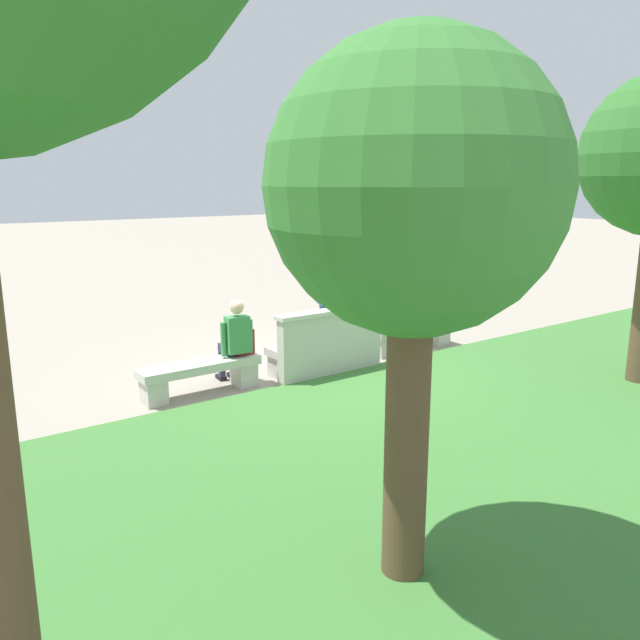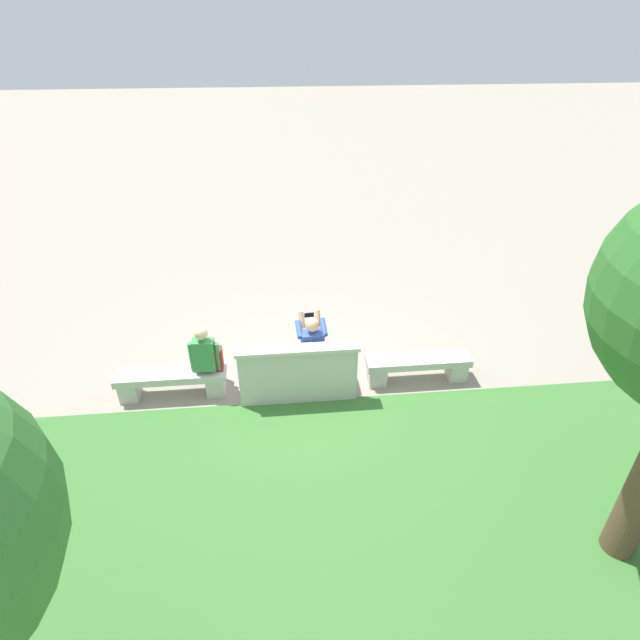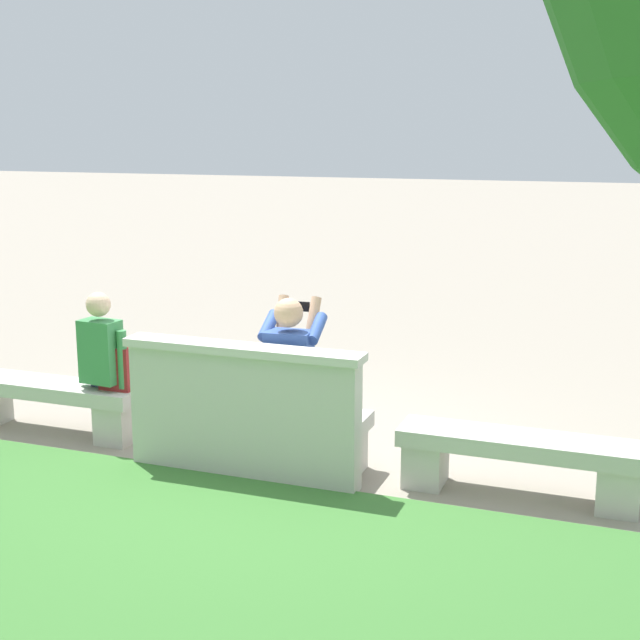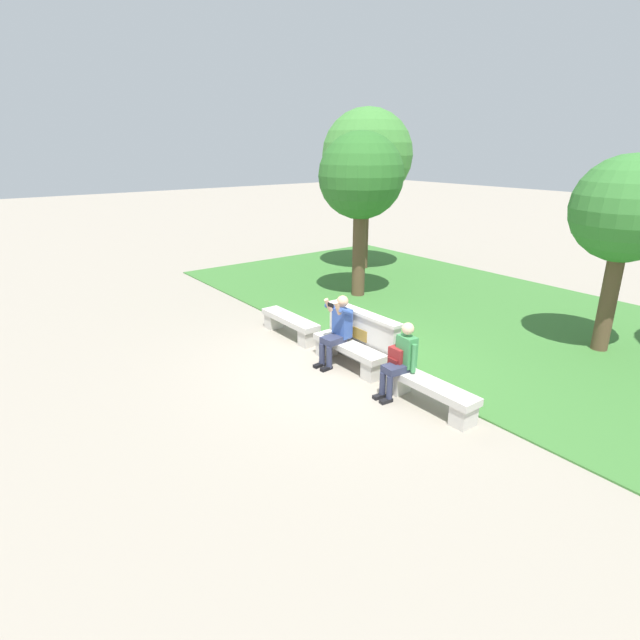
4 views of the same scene
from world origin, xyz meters
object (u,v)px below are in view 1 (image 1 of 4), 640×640
bench_main (411,333)px  backpack (242,342)px  person_distant (235,340)px  bench_mid (201,374)px  person_photographer (327,320)px  bench_near (318,351)px  tree_right_background (414,193)px

bench_main → backpack: (3.26, -0.04, 0.33)m
person_distant → bench_mid: bearing=6.6°
bench_main → person_photographer: size_ratio=1.29×
bench_near → bench_mid: (1.97, 0.00, 0.00)m
bench_mid → person_photographer: size_ratio=1.29×
bench_main → person_distant: (3.37, -0.07, 0.38)m
bench_mid → person_distant: person_distant is taller
bench_mid → tree_right_background: tree_right_background is taller
person_photographer → person_distant: size_ratio=1.05×
backpack → bench_mid: bearing=3.4°
bench_main → bench_near: bearing=0.0°
bench_near → bench_main: bearing=180.0°
person_photographer → person_distant: person_photographer is taller
bench_main → person_distant: size_ratio=1.35×
bench_main → backpack: size_ratio=3.97×
bench_near → person_photographer: person_photographer is taller
bench_mid → person_photographer: bearing=-178.0°
bench_main → tree_right_background: (4.45, 4.57, 2.49)m
bench_mid → backpack: backpack is taller
person_photographer → person_distant: 1.64m
bench_main → bench_near: same height
bench_near → person_distant: size_ratio=1.35×
person_photographer → backpack: 1.53m
backpack → tree_right_background: bearing=75.6°
bench_mid → person_photographer: 2.25m
bench_near → tree_right_background: bearing=61.5°
bench_main → bench_mid: size_ratio=1.00×
backpack → bench_near: bearing=178.2°
person_distant → bench_main: bearing=178.9°
bench_near → person_distant: (1.40, -0.07, 0.38)m
person_photographer → backpack: bearing=1.4°
person_photographer → backpack: (1.53, 0.04, -0.11)m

